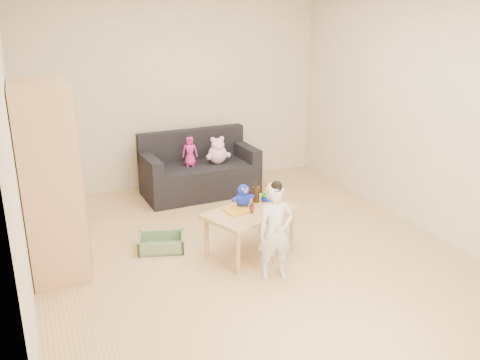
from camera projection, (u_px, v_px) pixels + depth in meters
name	position (u px, v px, depth m)	size (l,w,h in m)	color
room	(246.00, 122.00, 4.71)	(4.50, 4.50, 4.50)	tan
wardrobe	(49.00, 178.00, 4.54)	(0.48, 0.96, 1.73)	#DDAD79
sofa	(200.00, 179.00, 6.58)	(1.44, 0.72, 0.41)	black
play_table	(250.00, 232.00, 4.97)	(0.86, 0.54, 0.45)	tan
storage_bin	(161.00, 243.00, 5.10)	(0.45, 0.34, 0.14)	gray
toddler	(275.00, 233.00, 4.47)	(0.32, 0.21, 0.86)	silver
pink_bear	(217.00, 152.00, 6.52)	(0.26, 0.22, 0.30)	#FFBBDF
doll	(190.00, 152.00, 6.39)	(0.19, 0.13, 0.38)	#DE2992
ring_stacker	(269.00, 195.00, 5.10)	(0.17, 0.17, 0.19)	#E3A60B
brown_bottle	(256.00, 194.00, 5.10)	(0.07, 0.07, 0.21)	black
blue_plush	(243.00, 195.00, 4.97)	(0.19, 0.15, 0.23)	#1B32F9
wooden_figure	(252.00, 207.00, 4.82)	(0.05, 0.04, 0.12)	maroon
yellow_book	(237.00, 210.00, 4.88)	(0.22, 0.22, 0.02)	orange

